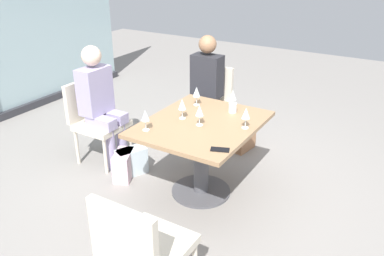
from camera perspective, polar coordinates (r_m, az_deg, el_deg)
ground_plane at (r=3.86m, az=1.29°, el=-9.12°), size 12.00×12.00×0.00m
dining_table_main at (r=3.59m, az=1.37°, el=-1.92°), size 1.14×0.94×0.73m
chair_near_window at (r=4.34m, az=-13.79°, el=1.58°), size 0.46×0.51×0.87m
chair_far_right at (r=4.70m, az=2.40°, el=4.09°), size 0.51×0.46×0.87m
chair_side_end at (r=2.52m, az=-7.29°, el=-16.42°), size 0.50×0.46×0.87m
person_near_window at (r=4.20m, az=-12.99°, el=3.84°), size 0.34×0.39×1.26m
person_far_right at (r=4.54m, az=1.78°, el=6.08°), size 0.39×0.34×1.26m
wine_glass_0 at (r=3.40m, az=1.09°, el=2.44°), size 0.07×0.07×0.18m
wine_glass_1 at (r=3.78m, az=5.87°, el=4.67°), size 0.07×0.07×0.18m
wine_glass_2 at (r=3.37m, az=7.73°, el=2.03°), size 0.07×0.07×0.18m
wine_glass_3 at (r=3.32m, az=-6.70°, el=1.74°), size 0.07×0.07×0.18m
wine_glass_4 at (r=3.54m, az=-1.42°, el=3.34°), size 0.07×0.07×0.18m
wine_glass_5 at (r=3.85m, az=0.65°, el=5.14°), size 0.07×0.07×0.18m
coffee_cup at (r=3.72m, az=5.84°, el=2.90°), size 0.08×0.08×0.09m
cell_phone_on_table at (r=3.04m, az=4.02°, el=-3.10°), size 0.12×0.16×0.01m
handbag_0 at (r=4.13m, az=-8.62°, el=-4.76°), size 0.34×0.27×0.28m
handbag_1 at (r=4.59m, az=7.33°, el=-1.46°), size 0.32×0.20×0.28m
handbag_2 at (r=4.07m, az=-9.74°, el=-5.26°), size 0.34×0.27×0.28m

